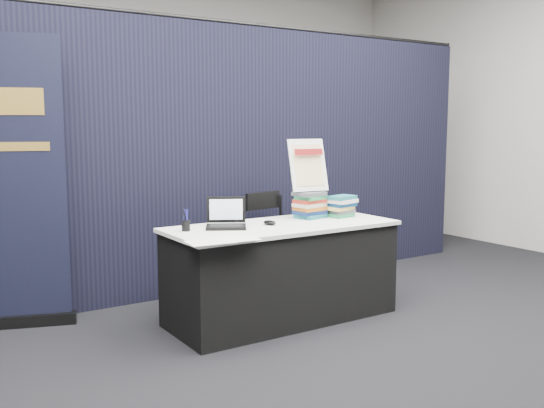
{
  "coord_description": "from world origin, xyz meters",
  "views": [
    {
      "loc": [
        -2.58,
        -3.27,
        1.51
      ],
      "look_at": [
        -0.09,
        0.55,
        0.91
      ],
      "focal_mm": 40.0,
      "sensor_mm": 36.0,
      "label": 1
    }
  ],
  "objects_px": {
    "laptop": "(223,220)",
    "info_sign": "(308,166)",
    "book_stack_short": "(342,206)",
    "pullup_banner": "(5,200)",
    "book_stack_tall": "(310,205)",
    "display_table": "(282,272)",
    "stacking_chair": "(272,239)"
  },
  "relations": [
    {
      "from": "display_table",
      "to": "laptop",
      "type": "bearing_deg",
      "value": 166.03
    },
    {
      "from": "book_stack_tall",
      "to": "stacking_chair",
      "type": "bearing_deg",
      "value": 96.44
    },
    {
      "from": "display_table",
      "to": "book_stack_tall",
      "type": "height_order",
      "value": "book_stack_tall"
    },
    {
      "from": "laptop",
      "to": "book_stack_short",
      "type": "height_order",
      "value": "laptop"
    },
    {
      "from": "info_sign",
      "to": "pullup_banner",
      "type": "xyz_separation_m",
      "value": [
        -2.19,
        0.77,
        -0.22
      ]
    },
    {
      "from": "laptop",
      "to": "stacking_chair",
      "type": "height_order",
      "value": "laptop"
    },
    {
      "from": "stacking_chair",
      "to": "info_sign",
      "type": "bearing_deg",
      "value": -94.06
    },
    {
      "from": "book_stack_tall",
      "to": "info_sign",
      "type": "relative_size",
      "value": 0.57
    },
    {
      "from": "info_sign",
      "to": "book_stack_short",
      "type": "bearing_deg",
      "value": -20.15
    },
    {
      "from": "display_table",
      "to": "info_sign",
      "type": "height_order",
      "value": "info_sign"
    },
    {
      "from": "book_stack_short",
      "to": "info_sign",
      "type": "xyz_separation_m",
      "value": [
        -0.25,
        0.13,
        0.34
      ]
    },
    {
      "from": "laptop",
      "to": "book_stack_short",
      "type": "relative_size",
      "value": 1.53
    },
    {
      "from": "pullup_banner",
      "to": "book_stack_tall",
      "type": "bearing_deg",
      "value": -0.94
    },
    {
      "from": "book_stack_tall",
      "to": "stacking_chair",
      "type": "xyz_separation_m",
      "value": [
        -0.05,
        0.48,
        -0.35
      ]
    },
    {
      "from": "book_stack_short",
      "to": "laptop",
      "type": "bearing_deg",
      "value": 176.46
    },
    {
      "from": "book_stack_tall",
      "to": "pullup_banner",
      "type": "bearing_deg",
      "value": 159.87
    },
    {
      "from": "book_stack_short",
      "to": "pullup_banner",
      "type": "relative_size",
      "value": 0.11
    },
    {
      "from": "book_stack_tall",
      "to": "pullup_banner",
      "type": "relative_size",
      "value": 0.12
    },
    {
      "from": "laptop",
      "to": "book_stack_short",
      "type": "distance_m",
      "value": 1.08
    },
    {
      "from": "display_table",
      "to": "stacking_chair",
      "type": "bearing_deg",
      "value": 63.02
    },
    {
      "from": "laptop",
      "to": "stacking_chair",
      "type": "bearing_deg",
      "value": 63.08
    },
    {
      "from": "laptop",
      "to": "stacking_chair",
      "type": "xyz_separation_m",
      "value": [
        0.77,
        0.52,
        -0.3
      ]
    },
    {
      "from": "display_table",
      "to": "pullup_banner",
      "type": "height_order",
      "value": "pullup_banner"
    },
    {
      "from": "display_table",
      "to": "stacking_chair",
      "type": "xyz_separation_m",
      "value": [
        0.32,
        0.63,
        0.13
      ]
    },
    {
      "from": "pullup_banner",
      "to": "stacking_chair",
      "type": "relative_size",
      "value": 2.38
    },
    {
      "from": "book_stack_short",
      "to": "pullup_banner",
      "type": "bearing_deg",
      "value": 159.75
    },
    {
      "from": "laptop",
      "to": "info_sign",
      "type": "bearing_deg",
      "value": 33.6
    },
    {
      "from": "pullup_banner",
      "to": "info_sign",
      "type": "bearing_deg",
      "value": -0.24
    },
    {
      "from": "book_stack_tall",
      "to": "display_table",
      "type": "bearing_deg",
      "value": -158.92
    },
    {
      "from": "info_sign",
      "to": "book_stack_tall",
      "type": "bearing_deg",
      "value": -83.14
    },
    {
      "from": "laptop",
      "to": "book_stack_tall",
      "type": "height_order",
      "value": "laptop"
    },
    {
      "from": "display_table",
      "to": "pullup_banner",
      "type": "distance_m",
      "value": 2.13
    }
  ]
}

